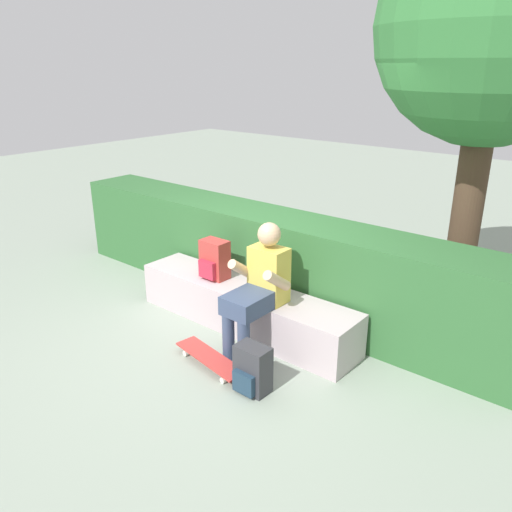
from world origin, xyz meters
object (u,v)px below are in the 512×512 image
at_px(skateboard_near_person, 210,358).
at_px(bench_main, 244,307).
at_px(person_skater, 259,285).
at_px(backpack_on_bench, 214,260).
at_px(backpack_on_ground, 252,370).

bearing_deg(skateboard_near_person, bench_main, 107.83).
distance_m(person_skater, backpack_on_bench, 0.79).
xyz_separation_m(skateboard_near_person, backpack_on_ground, (0.51, -0.04, 0.12)).
xyz_separation_m(bench_main, skateboard_near_person, (0.23, -0.73, -0.14)).
distance_m(person_skater, skateboard_near_person, 0.77).
height_order(person_skater, skateboard_near_person, person_skater).
height_order(person_skater, backpack_on_ground, person_skater).
bearing_deg(skateboard_near_person, backpack_on_ground, -4.54).
relative_size(backpack_on_bench, backpack_on_ground, 1.00).
relative_size(person_skater, backpack_on_bench, 2.97).
bearing_deg(person_skater, bench_main, 149.00).
bearing_deg(person_skater, skateboard_near_person, -104.55).
distance_m(skateboard_near_person, backpack_on_bench, 1.10).
relative_size(skateboard_near_person, backpack_on_bench, 2.06).
height_order(bench_main, person_skater, person_skater).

